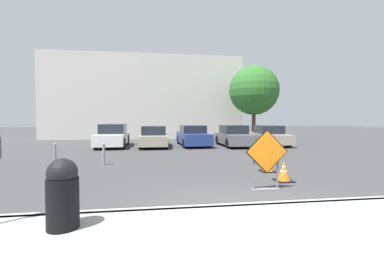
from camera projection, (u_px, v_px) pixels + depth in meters
ground_plane at (184, 150)px, 15.06m from camera, size 96.00×96.00×0.00m
sidewalk_strip at (265, 235)px, 3.94m from camera, size 26.28×2.47×0.14m
curb_lip at (239, 208)px, 5.16m from camera, size 26.28×0.20×0.14m
road_closed_sign at (267, 157)px, 6.67m from camera, size 1.15×0.20×1.58m
traffic_cone_nearest at (284, 172)px, 7.64m from camera, size 0.50×0.50×0.59m
traffic_cone_second at (268, 162)px, 9.02m from camera, size 0.52×0.52×0.72m
parked_car_nearest at (113, 136)px, 17.13m from camera, size 1.90×4.49×1.51m
parked_car_second at (154, 137)px, 17.14m from camera, size 1.84×4.25×1.38m
parked_car_third at (193, 136)px, 17.90m from camera, size 1.99×4.57×1.41m
parked_car_fourth at (234, 136)px, 17.50m from camera, size 1.84×4.11×1.43m
parked_car_fifth at (269, 136)px, 18.24m from camera, size 2.07×4.55×1.39m
trash_bin at (63, 193)px, 4.01m from camera, size 0.48×0.48×1.10m
bollard_nearest at (104, 153)px, 10.29m from camera, size 0.12×0.12×0.89m
bollard_second at (55, 154)px, 10.04m from camera, size 0.12×0.12×0.91m
building_facade_backdrop at (146, 98)px, 25.97m from camera, size 18.64×5.00×7.90m
street_tree_behind_lot at (254, 90)px, 22.05m from camera, size 4.24×4.24×6.44m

